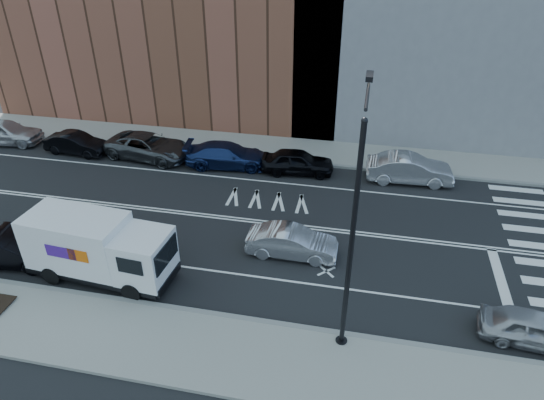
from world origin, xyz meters
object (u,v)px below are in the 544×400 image
at_px(driving_sedan, 292,242).
at_px(far_parked_b, 76,144).
at_px(fedex_van, 98,248).
at_px(near_parked_front, 534,329).
at_px(far_parked_a, 5,132).

bearing_deg(driving_sedan, far_parked_b, 63.31).
distance_m(fedex_van, far_parked_b, 13.70).
bearing_deg(near_parked_front, far_parked_a, 75.30).
distance_m(driving_sedan, near_parked_front, 10.31).
relative_size(far_parked_a, near_parked_front, 1.26).
distance_m(fedex_van, far_parked_a, 17.83).
xyz_separation_m(far_parked_b, near_parked_front, (25.52, -11.40, -0.03)).
bearing_deg(far_parked_b, near_parked_front, -110.04).
relative_size(fedex_van, far_parked_a, 1.34).
distance_m(fedex_van, near_parked_front, 17.66).
distance_m(far_parked_a, driving_sedan, 23.02).
xyz_separation_m(driving_sedan, near_parked_front, (9.71, -3.45, -0.03)).
relative_size(far_parked_a, far_parked_b, 1.17).
bearing_deg(fedex_van, far_parked_b, 129.55).
bearing_deg(near_parked_front, fedex_van, 95.37).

